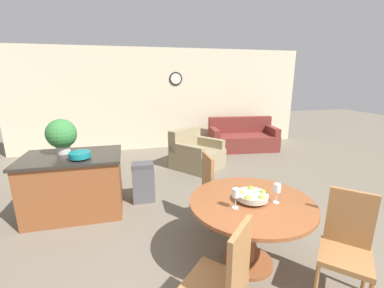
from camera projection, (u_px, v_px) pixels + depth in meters
The scene contains 14 objects.
wall_back at pixel (164, 99), 7.04m from camera, with size 8.00×0.09×2.70m.
dining_table at pixel (251, 216), 2.64m from camera, with size 1.27×1.27×0.74m.
dining_chair_near_left at pixel (224, 278), 1.90m from camera, with size 0.59×0.59×0.98m.
dining_chair_near_right at pixel (347, 242), 2.30m from camera, with size 0.59×0.59×0.98m.
dining_chair_far_side at pixel (215, 187), 3.45m from camera, with size 0.42×0.42×0.98m.
fruit_bowl at pixel (252, 196), 2.58m from camera, with size 0.33×0.33×0.11m.
wine_glass_left at pixel (236, 194), 2.43m from camera, with size 0.07×0.07×0.20m.
wine_glass_right at pixel (277, 189), 2.53m from camera, with size 0.07×0.07×0.20m.
kitchen_island at pixel (75, 184), 3.74m from camera, with size 1.35×0.89×0.88m.
teal_bowl at pixel (80, 155), 3.45m from camera, with size 0.28×0.28×0.10m.
potted_plant at pixel (61, 135), 3.66m from camera, with size 0.42×0.42×0.50m.
trash_bin at pixel (143, 182), 4.12m from camera, with size 0.34×0.26×0.64m.
couch at pixel (242, 139), 7.10m from camera, with size 1.88×1.08×0.86m.
armchair at pixel (196, 154), 5.69m from camera, with size 1.29×1.29×0.84m.
Camera 1 is at (-0.99, -1.07, 1.97)m, focal length 24.00 mm.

